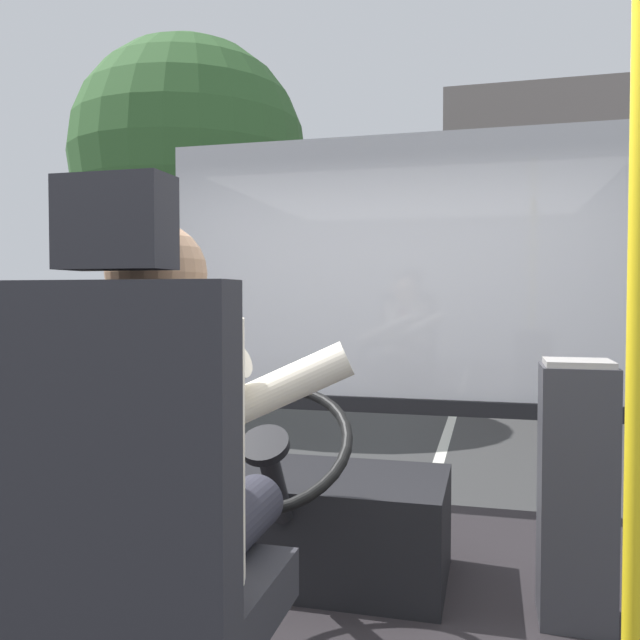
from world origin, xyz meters
The scene contains 8 objects.
ground centered at (0.00, 8.80, -0.02)m, with size 18.00×44.00×0.06m.
driver_seat centered at (-0.19, -0.63, 1.22)m, with size 0.48×0.48×1.32m.
bus_driver centered at (-0.19, -0.53, 1.41)m, with size 0.77×0.57×0.79m.
steering_console centered at (-0.19, 0.57, 0.88)m, with size 1.10×1.00×0.78m.
handrail_pole centered at (0.83, -0.24, 1.73)m, with size 0.04×0.04×2.16m.
fare_box centered at (0.80, 0.45, 1.10)m, with size 0.24×0.23×0.88m.
windshield_panel centered at (0.00, 1.62, 1.70)m, with size 2.50×0.08×1.48m.
street_tree centered at (-3.89, 7.27, 3.84)m, with size 3.50×3.50×5.60m.
Camera 1 is at (0.51, -1.86, 1.75)m, focal length 36.85 mm.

